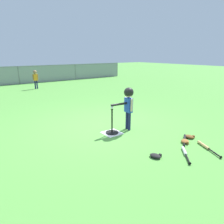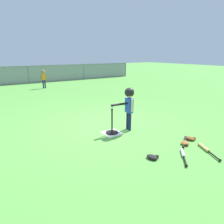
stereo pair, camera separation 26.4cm
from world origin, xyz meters
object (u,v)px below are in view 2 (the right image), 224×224
batter_child (129,100)px  spare_bat_silver (183,154)px  glove_tossed_aside (152,157)px  baseball_on_tee (112,108)px  fielder_deep_right (43,76)px  glove_near_bats (190,138)px  glove_by_plate (185,143)px  batting_tee (112,129)px  spare_bat_wood (206,149)px  spare_bat_black (185,140)px

batter_child → spare_bat_silver: size_ratio=2.20×
spare_bat_silver → glove_tossed_aside: bearing=156.8°
baseball_on_tee → batter_child: size_ratio=0.07×
glove_tossed_aside → fielder_deep_right: bearing=87.1°
baseball_on_tee → glove_near_bats: size_ratio=0.31×
glove_by_plate → glove_tossed_aside: same height
batting_tee → spare_bat_wood: 2.15m
fielder_deep_right → spare_bat_wood: (0.69, -9.62, -0.64)m
fielder_deep_right → batting_tee: bearing=-93.1°
glove_tossed_aside → spare_bat_silver: bearing=-23.2°
spare_bat_wood → baseball_on_tee: bearing=121.1°
fielder_deep_right → glove_near_bats: size_ratio=4.38×
fielder_deep_right → glove_tossed_aside: bearing=-92.9°
spare_bat_silver → spare_bat_wood: same height
spare_bat_black → glove_tossed_aside: 1.17m
batting_tee → batter_child: 0.84m
batter_child → glove_tossed_aside: (-0.53, -1.45, -0.75)m
fielder_deep_right → glove_by_plate: 9.25m
spare_bat_wood → spare_bat_black: bearing=90.8°
glove_near_bats → batter_child: bearing=122.3°
baseball_on_tee → batter_child: batter_child is taller
spare_bat_silver → spare_bat_wood: (0.58, -0.10, 0.00)m
batter_child → glove_tossed_aside: batter_child is taller
batter_child → spare_bat_wood: bearing=-70.6°
fielder_deep_right → spare_bat_black: (0.68, -9.12, -0.64)m
batting_tee → glove_near_bats: batting_tee is taller
glove_by_plate → glove_tossed_aside: 1.04m
spare_bat_silver → glove_by_plate: 0.56m
glove_near_bats → glove_tossed_aside: bearing=-173.4°
spare_bat_black → glove_by_plate: bearing=-142.4°
fielder_deep_right → spare_bat_wood: fielder_deep_right is taller
spare_bat_wood → spare_bat_black: (-0.01, 0.50, 0.00)m
batter_child → batting_tee: bearing=174.6°
batting_tee → batter_child: batter_child is taller
spare_bat_wood → spare_bat_silver: bearing=170.3°
glove_tossed_aside → batter_child: bearing=69.8°
glove_near_bats → glove_tossed_aside: same height
batter_child → spare_bat_black: 1.62m
batting_tee → spare_bat_wood: batting_tee is taller
fielder_deep_right → glove_tossed_aside: fielder_deep_right is taller
glove_by_plate → glove_near_bats: 0.32m
spare_bat_black → glove_by_plate: size_ratio=2.02×
fielder_deep_right → spare_bat_silver: bearing=-89.4°
baseball_on_tee → spare_bat_silver: bearing=-73.2°
baseball_on_tee → spare_bat_wood: 2.24m
batting_tee → batter_child: size_ratio=0.56×
glove_near_bats → spare_bat_silver: bearing=-152.2°
baseball_on_tee → spare_bat_black: size_ratio=0.14×
fielder_deep_right → batter_child: bearing=-89.6°
glove_tossed_aside → glove_near_bats: bearing=6.6°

